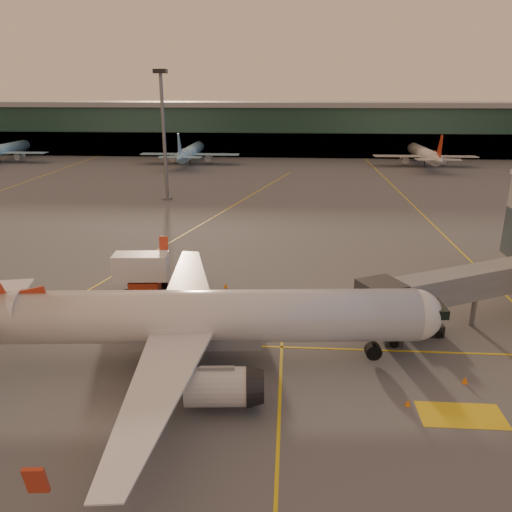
{
  "coord_description": "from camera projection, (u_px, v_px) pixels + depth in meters",
  "views": [
    {
      "loc": [
        5.38,
        -34.99,
        22.2
      ],
      "look_at": [
        1.94,
        15.7,
        5.0
      ],
      "focal_mm": 35.0,
      "sensor_mm": 36.0,
      "label": 1
    }
  ],
  "objects": [
    {
      "name": "ground",
      "position": [
        219.0,
        375.0,
        40.53
      ],
      "size": [
        600.0,
        600.0,
        0.0
      ],
      "primitive_type": "plane",
      "color": "#4C4F54",
      "rests_on": "ground"
    },
    {
      "name": "taxi_markings",
      "position": [
        212.0,
        228.0,
        83.04
      ],
      "size": [
        100.12,
        173.0,
        0.01
      ],
      "color": "yellow",
      "rests_on": "ground"
    },
    {
      "name": "terminal",
      "position": [
        275.0,
        129.0,
        171.72
      ],
      "size": [
        400.0,
        20.0,
        17.6
      ],
      "color": "#19382D",
      "rests_on": "ground"
    },
    {
      "name": "mast_west_near",
      "position": [
        163.0,
        126.0,
        99.42
      ],
      "size": [
        2.4,
        2.4,
        25.6
      ],
      "color": "slate",
      "rests_on": "ground"
    },
    {
      "name": "distant_aircraft_row",
      "position": [
        308.0,
        165.0,
        151.35
      ],
      "size": [
        350.0,
        34.0,
        13.0
      ],
      "color": "#8AC5E8",
      "rests_on": "ground"
    },
    {
      "name": "main_airplane",
      "position": [
        194.0,
        319.0,
        41.07
      ],
      "size": [
        42.07,
        37.96,
        12.69
      ],
      "rotation": [
        0.0,
        0.0,
        0.08
      ],
      "color": "silver",
      "rests_on": "ground"
    },
    {
      "name": "jet_bridge",
      "position": [
        489.0,
        282.0,
        48.31
      ],
      "size": [
        24.9,
        14.59,
        6.15
      ],
      "color": "slate",
      "rests_on": "ground"
    },
    {
      "name": "catering_truck",
      "position": [
        142.0,
        271.0,
        55.98
      ],
      "size": [
        6.18,
        3.1,
        4.65
      ],
      "rotation": [
        0.0,
        0.0,
        0.08
      ],
      "color": "#A02E16",
      "rests_on": "ground"
    },
    {
      "name": "pushback_tug",
      "position": [
        423.0,
        327.0,
        47.16
      ],
      "size": [
        3.57,
        2.03,
        1.8
      ],
      "rotation": [
        0.0,
        0.0,
        0.04
      ],
      "color": "black",
      "rests_on": "ground"
    },
    {
      "name": "cone_nose",
      "position": [
        465.0,
        380.0,
        39.4
      ],
      "size": [
        0.45,
        0.45,
        0.57
      ],
      "color": "orange",
      "rests_on": "ground"
    },
    {
      "name": "cone_wing_left",
      "position": [
        226.0,
        285.0,
        58.22
      ],
      "size": [
        0.47,
        0.47,
        0.6
      ],
      "color": "orange",
      "rests_on": "ground"
    },
    {
      "name": "cone_fwd",
      "position": [
        408.0,
        403.0,
        36.61
      ],
      "size": [
        0.4,
        0.4,
        0.51
      ],
      "color": "orange",
      "rests_on": "ground"
    }
  ]
}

